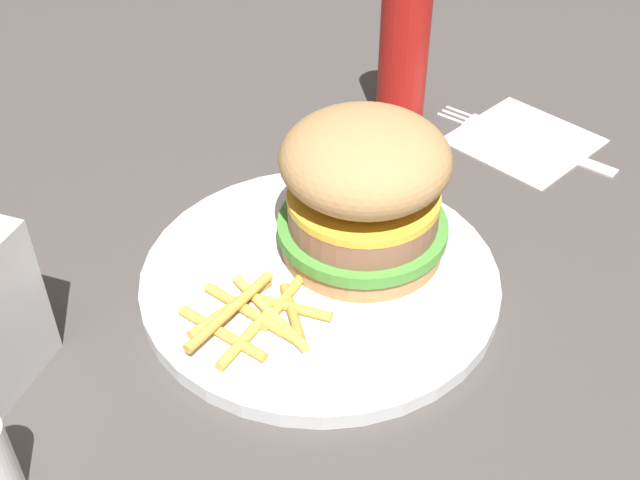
# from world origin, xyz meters

# --- Properties ---
(ground_plane) EXTENTS (1.60, 1.60, 0.00)m
(ground_plane) POSITION_xyz_m (0.00, 0.00, 0.00)
(ground_plane) COLOR #47423F
(plate) EXTENTS (0.26, 0.26, 0.01)m
(plate) POSITION_xyz_m (-0.01, -0.03, 0.01)
(plate) COLOR silver
(plate) RESTS_ON ground_plane
(sandwich) EXTENTS (0.12, 0.12, 0.11)m
(sandwich) POSITION_xyz_m (-0.02, -0.07, 0.07)
(sandwich) COLOR tan
(sandwich) RESTS_ON plate
(fries_pile) EXTENTS (0.09, 0.10, 0.01)m
(fries_pile) POSITION_xyz_m (0.00, 0.03, 0.02)
(fries_pile) COLOR gold
(fries_pile) RESTS_ON plate
(napkin) EXTENTS (0.13, 0.13, 0.00)m
(napkin) POSITION_xyz_m (-0.06, -0.29, 0.00)
(napkin) COLOR white
(napkin) RESTS_ON ground_plane
(fork) EXTENTS (0.17, 0.03, 0.00)m
(fork) POSITION_xyz_m (-0.06, -0.29, 0.00)
(fork) COLOR silver
(fork) RESTS_ON napkin
(ketchup_bottle) EXTENTS (0.04, 0.04, 0.13)m
(ketchup_bottle) POSITION_xyz_m (0.05, -0.26, 0.07)
(ketchup_bottle) COLOR #B21914
(ketchup_bottle) RESTS_ON ground_plane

